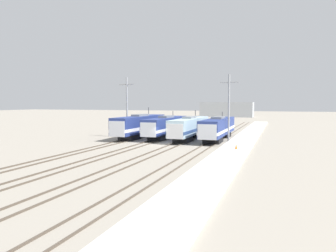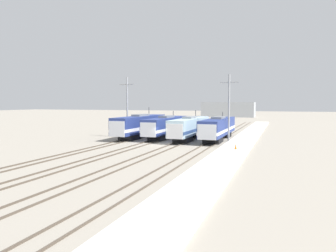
% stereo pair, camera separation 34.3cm
% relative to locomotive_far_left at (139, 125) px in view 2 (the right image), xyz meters
% --- Properties ---
extents(ground_plane, '(400.00, 400.00, 0.00)m').
position_rel_locomotive_far_left_xyz_m(ground_plane, '(7.19, -7.75, -2.18)').
color(ground_plane, gray).
extents(rail_pair_far_left, '(1.51, 120.00, 0.15)m').
position_rel_locomotive_far_left_xyz_m(rail_pair_far_left, '(0.00, -7.75, -2.11)').
color(rail_pair_far_left, '#4C4238').
rests_on(rail_pair_far_left, ground_plane).
extents(rail_pair_center_left, '(1.51, 120.00, 0.15)m').
position_rel_locomotive_far_left_xyz_m(rail_pair_center_left, '(4.79, -7.75, -2.11)').
color(rail_pair_center_left, '#4C4238').
rests_on(rail_pair_center_left, ground_plane).
extents(rail_pair_center_right, '(1.51, 120.00, 0.15)m').
position_rel_locomotive_far_left_xyz_m(rail_pair_center_right, '(9.59, -7.75, -2.11)').
color(rail_pair_center_right, '#4C4238').
rests_on(rail_pair_center_right, ground_plane).
extents(rail_pair_far_right, '(1.51, 120.00, 0.15)m').
position_rel_locomotive_far_left_xyz_m(rail_pair_far_right, '(14.38, -7.75, -2.11)').
color(rail_pair_far_right, '#4C4238').
rests_on(rail_pair_far_right, ground_plane).
extents(locomotive_far_left, '(3.01, 18.44, 5.46)m').
position_rel_locomotive_far_left_xyz_m(locomotive_far_left, '(0.00, 0.00, 0.00)').
color(locomotive_far_left, black).
rests_on(locomotive_far_left, ground_plane).
extents(locomotive_center_left, '(2.92, 17.55, 4.77)m').
position_rel_locomotive_far_left_xyz_m(locomotive_center_left, '(4.79, 0.92, -0.11)').
color(locomotive_center_left, black).
rests_on(locomotive_center_left, ground_plane).
extents(locomotive_center_right, '(2.87, 17.42, 4.97)m').
position_rel_locomotive_far_left_xyz_m(locomotive_center_right, '(9.59, -0.40, -0.12)').
color(locomotive_center_right, '#232326').
rests_on(locomotive_center_right, ground_plane).
extents(locomotive_far_right, '(3.10, 18.23, 4.68)m').
position_rel_locomotive_far_left_xyz_m(locomotive_far_right, '(14.38, 0.41, -0.13)').
color(locomotive_far_right, black).
rests_on(locomotive_far_right, ground_plane).
extents(catenary_tower_left, '(3.00, 0.30, 10.96)m').
position_rel_locomotive_far_left_xyz_m(catenary_tower_left, '(-1.97, -0.94, 3.59)').
color(catenary_tower_left, gray).
rests_on(catenary_tower_left, ground_plane).
extents(catenary_tower_right, '(3.00, 0.30, 10.96)m').
position_rel_locomotive_far_left_xyz_m(catenary_tower_right, '(16.42, -0.94, 3.59)').
color(catenary_tower_right, gray).
rests_on(catenary_tower_right, ground_plane).
extents(platform, '(4.00, 120.00, 0.35)m').
position_rel_locomotive_far_left_xyz_m(platform, '(18.75, -7.75, -2.00)').
color(platform, beige).
rests_on(platform, ground_plane).
extents(traffic_cone, '(0.29, 0.29, 0.70)m').
position_rel_locomotive_far_left_xyz_m(traffic_cone, '(19.07, -12.14, -1.48)').
color(traffic_cone, orange).
rests_on(traffic_cone, platform).
extents(depot_building, '(22.87, 9.32, 6.52)m').
position_rel_locomotive_far_left_xyz_m(depot_building, '(1.92, 91.56, 1.08)').
color(depot_building, '#9EA3A8').
rests_on(depot_building, ground_plane).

